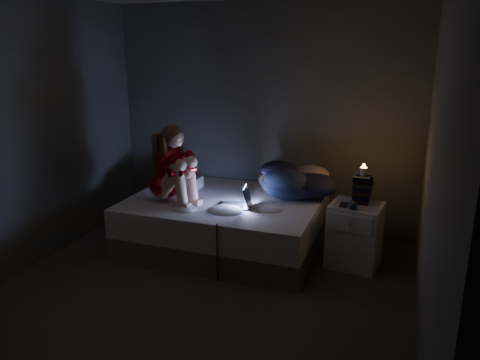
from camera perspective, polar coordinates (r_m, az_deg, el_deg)
The scene contains 14 objects.
floor at distance 4.22m, azimuth -5.44°, elevation -14.17°, with size 3.60×3.80×0.02m, color #3A3531.
wall_back at distance 5.49m, azimuth 2.77°, elevation 7.54°, with size 3.60×0.02×2.60m, color #595B55.
wall_left at distance 4.80m, azimuth -25.90°, elevation 4.74°, with size 0.02×3.80×2.60m, color #595B55.
wall_right at distance 3.38m, azimuth 22.86°, elevation 0.99°, with size 0.02×3.80×2.60m, color #595B55.
bed at distance 5.06m, azimuth -1.87°, elevation -5.24°, with size 1.98×1.48×0.54m, color #B3B1AD, non-canonical shape.
pillow at distance 5.36m, azimuth -7.36°, elevation -0.35°, with size 0.45×0.32×0.13m, color white.
woman at distance 4.88m, azimuth -9.20°, elevation 2.15°, with size 0.51×0.33×0.82m, color maroon, non-canonical shape.
laptop at distance 4.69m, azimuth -0.78°, elevation -1.95°, with size 0.33×0.23×0.23m, color black, non-canonical shape.
clothes_pile at distance 5.02m, azimuth 6.14°, elevation 0.16°, with size 0.66×0.53×0.40m, color #1E314C, non-canonical shape.
nightstand at distance 4.75m, azimuth 13.78°, elevation -6.55°, with size 0.48×0.43×0.64m, color silver.
book_stack at distance 4.70m, azimuth 14.66°, elevation -1.00°, with size 0.19×0.25×0.27m, color black, non-canonical shape.
candle at distance 4.65m, azimuth 14.81°, elevation 1.08°, with size 0.07×0.07×0.08m, color beige.
phone at distance 4.58m, azimuth 12.62°, elevation -3.02°, with size 0.07×0.14×0.01m, color black.
blue_orb at distance 4.47m, azimuth 13.81°, elevation -3.08°, with size 0.08×0.08×0.08m, color navy.
Camera 1 is at (1.60, -3.28, 2.10)m, focal length 35.02 mm.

